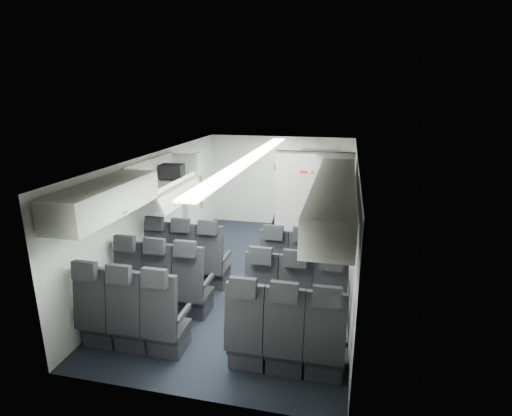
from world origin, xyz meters
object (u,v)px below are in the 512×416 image
at_px(carry_on_bag, 172,171).
at_px(galley_unit, 319,191).
at_px(flight_attendant, 283,205).
at_px(boarding_door, 194,197).
at_px(seat_row_front, 243,268).
at_px(seat_row_rear, 206,330).
at_px(seat_row_mid, 227,294).

bearing_deg(carry_on_bag, galley_unit, 43.14).
xyz_separation_m(flight_attendant, carry_on_bag, (-1.73, -1.52, 0.93)).
xyz_separation_m(boarding_door, flight_attendant, (1.96, 0.01, -0.06)).
bearing_deg(boarding_door, galley_unit, 24.28).
relative_size(galley_unit, carry_on_bag, 4.80).
bearing_deg(flight_attendant, seat_row_front, -166.39).
bearing_deg(seat_row_rear, galley_unit, 79.35).
height_order(seat_row_front, boarding_door, boarding_door).
bearing_deg(carry_on_bag, seat_row_mid, -51.59).
height_order(boarding_door, flight_attendant, boarding_door).
bearing_deg(flight_attendant, seat_row_mid, -163.83).
distance_m(seat_row_front, carry_on_bag, 2.09).
bearing_deg(seat_row_mid, boarding_door, 118.77).
bearing_deg(carry_on_bag, boarding_door, 93.06).
height_order(seat_row_mid, boarding_door, boarding_door).
distance_m(boarding_door, carry_on_bag, 1.75).
bearing_deg(seat_row_rear, carry_on_bag, 120.76).
relative_size(flight_attendant, carry_on_bag, 4.54).
distance_m(seat_row_mid, carry_on_bag, 2.49).
distance_m(seat_row_front, boarding_door, 2.71).
bearing_deg(seat_row_mid, seat_row_front, 90.00).
distance_m(seat_row_front, flight_attendant, 2.18).
relative_size(seat_row_front, seat_row_rear, 1.00).
distance_m(seat_row_front, seat_row_mid, 0.90).
xyz_separation_m(seat_row_mid, seat_row_rear, (0.00, -0.90, 0.00)).
distance_m(seat_row_mid, flight_attendant, 3.05).
distance_m(seat_row_mid, seat_row_rear, 0.90).
xyz_separation_m(galley_unit, carry_on_bag, (-2.37, -2.67, 0.88)).
bearing_deg(seat_row_rear, flight_attendant, 85.35).
relative_size(seat_row_front, flight_attendant, 1.85).
height_order(seat_row_mid, galley_unit, galley_unit).
height_order(galley_unit, boarding_door, galley_unit).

